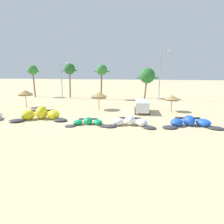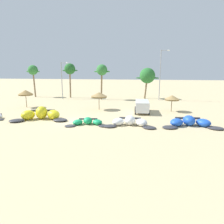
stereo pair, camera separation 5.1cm
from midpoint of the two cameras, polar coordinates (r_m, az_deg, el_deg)
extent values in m
plane|color=#C6B284|center=(26.54, -11.20, -2.59)|extent=(260.00, 260.00, 0.00)
ellipsoid|color=#333338|center=(30.51, -29.43, -1.88)|extent=(1.36, 1.28, 0.17)
ellipsoid|color=#333338|center=(28.48, -25.52, -2.20)|extent=(2.44, 2.34, 0.34)
ellipsoid|color=yellow|center=(29.03, -22.82, -0.78)|extent=(2.11, 2.34, 1.27)
ellipsoid|color=yellow|center=(28.88, -19.43, -0.14)|extent=(1.94, 2.23, 1.72)
ellipsoid|color=yellow|center=(28.10, -16.33, -0.72)|extent=(2.45, 2.41, 1.27)
ellipsoid|color=#333338|center=(26.91, -14.55, -2.17)|extent=(2.07, 1.72, 0.34)
cylinder|color=#333338|center=(29.48, -19.11, 0.40)|extent=(3.20, 1.06, 0.29)
cube|color=#333338|center=(28.70, -19.53, -0.22)|extent=(1.31, 0.95, 0.04)
ellipsoid|color=#333338|center=(24.08, -11.82, -3.87)|extent=(1.69, 1.61, 0.17)
ellipsoid|color=#199E5B|center=(24.65, -9.73, -2.87)|extent=(1.54, 1.65, 0.64)
ellipsoid|color=#199E5B|center=(24.75, -6.86, -2.46)|extent=(1.32, 1.50, 0.86)
ellipsoid|color=#199E5B|center=(24.38, -4.11, -2.89)|extent=(1.71, 1.70, 0.64)
ellipsoid|color=#333338|center=(23.63, -2.36, -3.93)|extent=(1.48, 1.29, 0.17)
cylinder|color=#333338|center=(25.17, -6.76, -1.97)|extent=(2.31, 0.64, 0.21)
cube|color=#333338|center=(24.62, -6.90, -2.54)|extent=(0.92, 0.62, 0.04)
ellipsoid|color=#333338|center=(23.35, -0.51, -4.02)|extent=(1.91, 1.75, 0.24)
ellipsoid|color=white|center=(24.05, 1.88, -2.78)|extent=(1.89, 1.98, 0.87)
ellipsoid|color=white|center=(24.25, 5.22, -2.33)|extent=(1.32, 1.60, 1.18)
ellipsoid|color=white|center=(23.93, 8.47, -2.98)|extent=(1.93, 1.99, 0.87)
ellipsoid|color=#333338|center=(23.16, 10.65, -4.36)|extent=(1.85, 1.66, 0.24)
cylinder|color=#333338|center=(24.75, 5.28, -1.76)|extent=(2.65, 0.36, 0.24)
cube|color=#333338|center=(24.10, 5.20, -2.42)|extent=(0.98, 0.60, 0.04)
ellipsoid|color=#333338|center=(23.81, 16.25, -4.19)|extent=(2.22, 2.05, 0.24)
ellipsoid|color=blue|center=(24.93, 18.03, -2.81)|extent=(2.09, 2.24, 0.90)
ellipsoid|color=blue|center=(25.68, 21.20, -2.26)|extent=(1.60, 1.92, 1.21)
ellipsoid|color=blue|center=(25.86, 24.72, -2.81)|extent=(2.23, 2.27, 0.90)
ellipsoid|color=#333338|center=(25.40, 27.56, -4.08)|extent=(2.06, 1.79, 0.24)
cylinder|color=#333338|center=(26.23, 20.83, -1.65)|extent=(2.99, 0.60, 0.27)
cube|color=#333338|center=(25.51, 21.32, -2.36)|extent=(1.15, 0.76, 0.04)
cylinder|color=brown|center=(38.96, -23.28, 2.96)|extent=(0.10, 0.10, 2.37)
cone|color=olive|center=(38.78, -23.47, 5.24)|extent=(2.58, 2.58, 0.75)
cylinder|color=olive|center=(38.83, -23.41, 4.54)|extent=(2.45, 2.45, 0.20)
cylinder|color=brown|center=(33.64, -3.67, 2.59)|extent=(0.10, 0.10, 2.29)
cone|color=#9E7F4C|center=(33.44, -3.70, 5.09)|extent=(2.75, 2.75, 0.67)
cylinder|color=olive|center=(33.49, -3.69, 4.35)|extent=(2.61, 2.61, 0.20)
cylinder|color=brown|center=(33.45, 16.69, 1.83)|extent=(0.10, 0.10, 2.02)
cone|color=#9E7F4C|center=(33.26, 16.83, 4.09)|extent=(2.35, 2.35, 0.64)
cylinder|color=olive|center=(33.31, 16.79, 3.37)|extent=(2.23, 2.23, 0.20)
cube|color=white|center=(31.62, 8.63, 1.80)|extent=(2.30, 4.81, 1.50)
cube|color=black|center=(32.85, 8.56, 2.63)|extent=(2.03, 1.30, 0.56)
cylinder|color=black|center=(33.16, 6.78, 0.99)|extent=(0.28, 0.69, 0.68)
cylinder|color=black|center=(33.23, 10.22, 0.90)|extent=(0.28, 0.69, 0.68)
cylinder|color=black|center=(30.31, 6.79, -0.02)|extent=(0.28, 0.69, 0.68)
cylinder|color=black|center=(30.39, 10.56, -0.11)|extent=(0.28, 0.69, 0.68)
cylinder|color=#7F6647|center=(53.99, -21.32, 7.57)|extent=(0.53, 0.36, 6.68)
sphere|color=#337A38|center=(53.94, -21.66, 11.10)|extent=(2.41, 2.41, 2.41)
ellipsoid|color=#337A38|center=(54.45, -22.51, 10.65)|extent=(1.68, 0.50, 0.36)
ellipsoid|color=#337A38|center=(53.45, -20.74, 10.78)|extent=(1.68, 0.50, 0.36)
cylinder|color=#7F6647|center=(50.02, -11.84, 8.00)|extent=(0.48, 0.36, 6.93)
sphere|color=#236028|center=(49.91, -11.94, 11.97)|extent=(2.61, 2.61, 2.61)
ellipsoid|color=#236028|center=(50.31, -13.05, 11.48)|extent=(1.83, 0.50, 0.36)
ellipsoid|color=#236028|center=(49.53, -10.78, 11.57)|extent=(1.83, 0.50, 0.36)
cylinder|color=brown|center=(45.84, -2.97, 7.76)|extent=(0.57, 0.36, 6.68)
sphere|color=#337A38|center=(45.71, -2.88, 11.94)|extent=(2.46, 2.46, 2.46)
ellipsoid|color=#337A38|center=(45.94, -4.10, 11.46)|extent=(1.72, 0.50, 0.36)
ellipsoid|color=#337A38|center=(45.50, -1.65, 11.49)|extent=(1.72, 0.50, 0.36)
cylinder|color=brown|center=(48.05, 9.73, 7.01)|extent=(0.82, 0.36, 5.38)
sphere|color=#286B2D|center=(47.92, 10.12, 10.20)|extent=(3.59, 3.59, 3.59)
ellipsoid|color=#286B2D|center=(47.96, 8.36, 9.62)|extent=(2.51, 0.50, 0.36)
ellipsoid|color=#286B2D|center=(47.95, 11.84, 9.49)|extent=(2.51, 0.50, 0.36)
cylinder|color=gray|center=(48.30, -14.12, 8.65)|extent=(0.18, 0.18, 8.39)
cylinder|color=gray|center=(47.98, -13.53, 13.50)|extent=(1.49, 0.10, 0.10)
ellipsoid|color=silver|center=(47.69, -12.69, 13.55)|extent=(0.56, 0.24, 0.20)
cylinder|color=gray|center=(45.80, 13.59, 10.11)|extent=(0.18, 0.18, 10.92)
cylinder|color=gray|center=(46.04, 14.91, 16.68)|extent=(1.53, 0.10, 0.10)
ellipsoid|color=silver|center=(46.10, 15.90, 16.62)|extent=(0.56, 0.24, 0.20)
camera|label=1|loc=(0.03, -89.95, 0.01)|focal=31.98mm
camera|label=2|loc=(0.03, 90.05, -0.01)|focal=31.98mm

